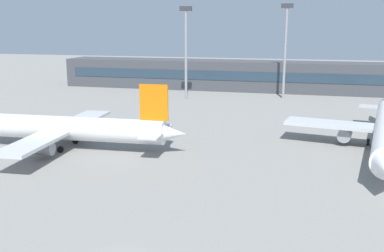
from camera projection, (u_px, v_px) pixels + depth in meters
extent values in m
plane|color=gray|center=(214.00, 145.00, 73.34)|extent=(400.00, 400.00, 0.00)
cube|color=#3F4247|center=(256.00, 76.00, 133.94)|extent=(123.51, 12.00, 9.00)
cube|color=#263847|center=(254.00, 77.00, 128.13)|extent=(117.33, 0.16, 2.80)
cylinder|color=silver|center=(56.00, 128.00, 70.85)|extent=(36.82, 5.83, 3.87)
cone|color=silver|center=(174.00, 133.00, 67.09)|extent=(4.01, 2.91, 2.71)
cube|color=orange|center=(154.00, 103.00, 66.60)|extent=(4.49, 0.61, 5.60)
cube|color=silver|center=(156.00, 131.00, 67.56)|extent=(3.39, 10.32, 0.24)
cube|color=silver|center=(61.00, 130.00, 70.72)|extent=(6.52, 30.77, 0.51)
cylinder|color=gray|center=(79.00, 130.00, 76.89)|extent=(3.36, 2.21, 2.04)
cylinder|color=gray|center=(43.00, 148.00, 65.21)|extent=(3.36, 2.21, 2.04)
cylinder|color=black|center=(76.00, 141.00, 73.64)|extent=(1.04, 0.46, 1.02)
cylinder|color=black|center=(60.00, 149.00, 68.58)|extent=(1.04, 0.46, 1.02)
cylinder|color=gray|center=(345.00, 134.00, 73.04)|extent=(2.77, 3.84, 2.20)
cylinder|color=black|center=(368.00, 142.00, 72.79)|extent=(0.62, 1.16, 1.10)
cylinder|color=gray|center=(186.00, 56.00, 115.66)|extent=(0.70, 0.70, 23.40)
cube|color=#333338|center=(186.00, 9.00, 112.88)|extent=(3.20, 0.80, 1.20)
cylinder|color=gray|center=(285.00, 54.00, 117.41)|extent=(0.70, 0.70, 24.18)
cube|color=#333338|center=(287.00, 6.00, 114.54)|extent=(3.20, 0.80, 1.20)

